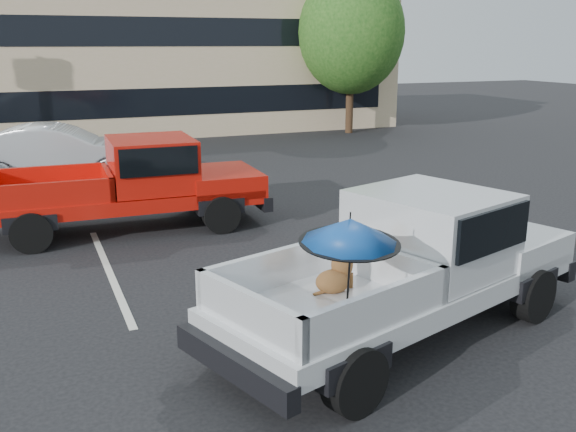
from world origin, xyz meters
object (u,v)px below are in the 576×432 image
Objects in this scene: tree_back at (226,30)px; silver_pickup at (419,255)px; red_pickup at (144,180)px; silver_sedan at (59,153)px; tree_right at (351,32)px.

silver_pickup is at bearing -101.79° from tree_back.
silver_pickup is 6.87m from red_pickup.
silver_pickup is 12.69m from silver_sedan.
silver_pickup is at bearing -150.81° from silver_sedan.
tree_back is 17.02m from silver_sedan.
silver_sedan is (-12.25, -5.82, -3.41)m from tree_right.
tree_right is at bearing 48.41° from red_pickup.
silver_sedan is (-9.25, -13.82, -3.62)m from tree_back.
tree_back is (-3.00, 8.00, 0.20)m from tree_right.
red_pickup is at bearing -133.40° from tree_right.
tree_back is at bearing 60.10° from silver_pickup.
red_pickup is 5.86m from silver_sedan.
tree_back is 1.18× the size of silver_pickup.
red_pickup reaches higher than silver_sedan.
tree_back is at bearing 69.80° from red_pickup.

